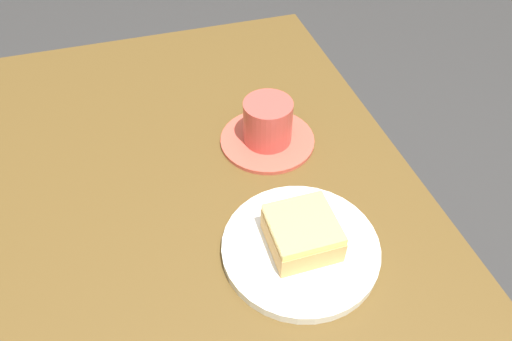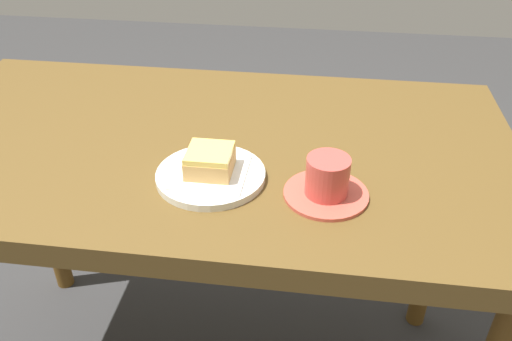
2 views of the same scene
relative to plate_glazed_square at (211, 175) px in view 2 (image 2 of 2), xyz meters
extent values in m
cube|color=#543D1B|center=(0.05, -0.14, -0.03)|extent=(1.28, 0.70, 0.05)
cylinder|color=brown|center=(-0.53, -0.40, -0.41)|extent=(0.05, 0.05, 0.72)
cylinder|color=brown|center=(0.63, -0.40, -0.41)|extent=(0.05, 0.05, 0.72)
cylinder|color=silver|center=(0.00, 0.00, 0.00)|extent=(0.20, 0.20, 0.01)
cube|color=white|center=(0.00, 0.00, 0.01)|extent=(0.13, 0.13, 0.00)
cube|color=tan|center=(0.00, 0.00, 0.03)|extent=(0.08, 0.08, 0.03)
cube|color=#F4D061|center=(0.00, 0.00, 0.05)|extent=(0.08, 0.08, 0.01)
cylinder|color=tan|center=(0.00, 0.00, 0.05)|extent=(0.02, 0.02, 0.00)
cylinder|color=#C64F40|center=(-0.21, 0.02, 0.00)|extent=(0.15, 0.15, 0.01)
cylinder|color=#C2463E|center=(-0.21, 0.02, 0.03)|extent=(0.08, 0.08, 0.07)
cylinder|color=black|center=(-0.21, 0.02, 0.06)|extent=(0.07, 0.07, 0.00)
camera|label=1|loc=(0.31, -0.15, 0.49)|focal=32.48mm
camera|label=2|loc=(-0.19, 0.77, 0.54)|focal=36.76mm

